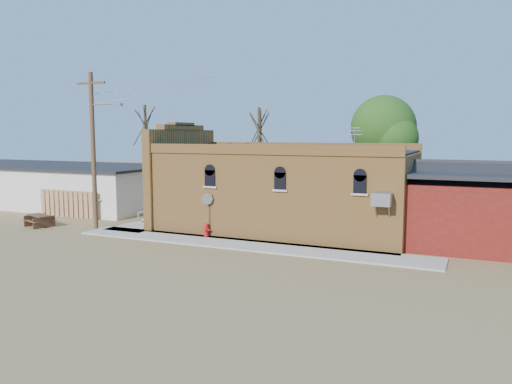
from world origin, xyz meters
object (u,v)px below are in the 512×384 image
at_px(brick_bar, 280,190).
at_px(fire_hydrant, 206,230).
at_px(utility_pole, 94,147).
at_px(stop_sign, 207,203).
at_px(trash_barrel, 153,220).
at_px(picnic_table, 39,219).

xyz_separation_m(brick_bar, fire_hydrant, (-2.79, -3.70, -1.90)).
bearing_deg(utility_pole, brick_bar, 23.69).
relative_size(stop_sign, trash_barrel, 2.72).
distance_m(brick_bar, picnic_table, 14.57).
height_order(fire_hydrant, stop_sign, stop_sign).
xyz_separation_m(fire_hydrant, stop_sign, (0.06, 0.00, 1.44)).
bearing_deg(brick_bar, trash_barrel, -158.61).
bearing_deg(picnic_table, utility_pole, 28.48).
xyz_separation_m(utility_pole, fire_hydrant, (6.99, 0.60, -4.33)).
height_order(brick_bar, picnic_table, brick_bar).
xyz_separation_m(fire_hydrant, picnic_table, (-10.76, -1.30, 0.03)).
bearing_deg(stop_sign, utility_pole, -174.33).
relative_size(brick_bar, trash_barrel, 19.02).
height_order(brick_bar, fire_hydrant, brick_bar).
distance_m(brick_bar, trash_barrel, 7.68).
bearing_deg(picnic_table, brick_bar, 38.18).
xyz_separation_m(stop_sign, trash_barrel, (-4.21, 0.98, -1.37)).
xyz_separation_m(trash_barrel, picnic_table, (-6.61, -2.28, -0.04)).
relative_size(utility_pole, trash_barrel, 10.44).
distance_m(fire_hydrant, trash_barrel, 4.26).
distance_m(utility_pole, stop_sign, 7.65).
bearing_deg(brick_bar, fire_hydrant, -127.07).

